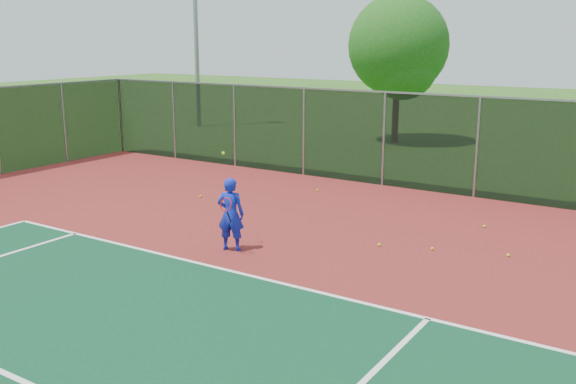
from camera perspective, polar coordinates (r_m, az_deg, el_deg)
name	(u,v)px	position (r m, az deg, el deg)	size (l,w,h in m)	color
ground	(225,362)	(9.83, -5.66, -14.77)	(120.00, 120.00, 0.00)	#2A5A19
court_apron	(297,314)	(11.29, 0.77, -10.76)	(30.00, 20.00, 0.02)	maroon
fence_back	(477,146)	(19.75, 16.46, 3.93)	(30.00, 0.06, 3.03)	black
tennis_player	(231,214)	(14.29, -5.12, -1.97)	(0.71, 0.71, 2.20)	#1323B8
practice_ball_0	(318,190)	(20.01, 2.65, 0.18)	(0.07, 0.07, 0.07)	#CBED1B
practice_ball_1	(484,226)	(16.87, 17.05, -2.93)	(0.07, 0.07, 0.07)	#CBED1B
practice_ball_2	(508,255)	(14.82, 18.98, -5.33)	(0.07, 0.07, 0.07)	#CBED1B
practice_ball_3	(432,249)	(14.81, 12.70, -4.93)	(0.07, 0.07, 0.07)	#CBED1B
practice_ball_5	(379,245)	(14.86, 8.11, -4.66)	(0.07, 0.07, 0.07)	#CBED1B
practice_ball_6	(201,196)	(19.38, -7.78, -0.37)	(0.07, 0.07, 0.07)	#CBED1B
floodlight_nw	(195,3)	(35.33, -8.26, 16.32)	(0.90, 0.40, 11.47)	gray
tree_back_left	(399,50)	(29.75, 9.87, 12.32)	(4.51, 4.51, 6.63)	#372614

